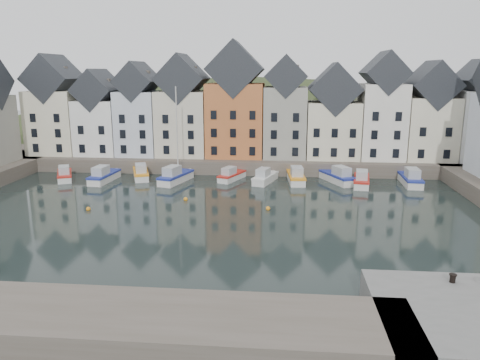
# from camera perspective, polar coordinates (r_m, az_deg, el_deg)

# --- Properties ---
(ground) EXTENTS (260.00, 260.00, 0.00)m
(ground) POSITION_cam_1_polar(r_m,az_deg,el_deg) (48.38, -3.92, -5.17)
(ground) COLOR black
(ground) RESTS_ON ground
(far_quay) EXTENTS (90.00, 16.00, 2.00)m
(far_quay) POSITION_cam_1_polar(r_m,az_deg,el_deg) (77.00, -0.42, 2.56)
(far_quay) COLOR brown
(far_quay) RESTS_ON ground
(hillside) EXTENTS (153.60, 70.40, 64.00)m
(hillside) POSITION_cam_1_polar(r_m,az_deg,el_deg) (106.87, 0.98, -4.89)
(hillside) COLOR #29371B
(hillside) RESTS_ON ground
(far_terrace) EXTENTS (72.37, 8.16, 17.78)m
(far_terrace) POSITION_cam_1_polar(r_m,az_deg,el_deg) (73.71, 1.93, 8.26)
(far_terrace) COLOR #EFE9C8
(far_terrace) RESTS_ON far_quay
(mooring_buoys) EXTENTS (20.50, 5.50, 0.50)m
(mooring_buoys) POSITION_cam_1_polar(r_m,az_deg,el_deg) (54.07, -7.22, -3.09)
(mooring_buoys) COLOR orange
(mooring_buoys) RESTS_ON ground
(boat_a) EXTENTS (4.27, 6.31, 2.33)m
(boat_a) POSITION_cam_1_polar(r_m,az_deg,el_deg) (71.19, -20.60, 0.57)
(boat_a) COLOR silver
(boat_a) RESTS_ON ground
(boat_b) EXTENTS (2.63, 6.87, 2.58)m
(boat_b) POSITION_cam_1_polar(r_m,az_deg,el_deg) (68.21, -16.28, 0.43)
(boat_b) COLOR silver
(boat_b) RESTS_ON ground
(boat_c) EXTENTS (4.05, 6.74, 2.47)m
(boat_c) POSITION_cam_1_polar(r_m,az_deg,el_deg) (69.05, -12.00, 0.80)
(boat_c) COLOR silver
(boat_c) RESTS_ON ground
(boat_d) EXTENTS (4.04, 7.33, 13.38)m
(boat_d) POSITION_cam_1_polar(r_m,az_deg,el_deg) (65.63, -7.91, 0.44)
(boat_d) COLOR silver
(boat_d) RESTS_ON ground
(boat_e) EXTENTS (3.81, 5.92, 2.18)m
(boat_e) POSITION_cam_1_polar(r_m,az_deg,el_deg) (66.45, -1.07, 0.53)
(boat_e) COLOR silver
(boat_e) RESTS_ON ground
(boat_f) EXTENTS (3.64, 6.41, 2.35)m
(boat_f) POSITION_cam_1_polar(r_m,az_deg,el_deg) (65.10, 3.05, 0.30)
(boat_f) COLOR silver
(boat_f) RESTS_ON ground
(boat_g) EXTENTS (2.61, 6.88, 2.59)m
(boat_g) POSITION_cam_1_polar(r_m,az_deg,el_deg) (65.60, 6.84, 0.38)
(boat_g) COLOR silver
(boat_g) RESTS_ON ground
(boat_h) EXTENTS (4.81, 7.14, 2.64)m
(boat_h) POSITION_cam_1_polar(r_m,az_deg,el_deg) (66.44, 11.87, 0.37)
(boat_h) COLOR silver
(boat_h) RESTS_ON ground
(boat_i) EXTENTS (3.02, 6.70, 2.48)m
(boat_i) POSITION_cam_1_polar(r_m,az_deg,el_deg) (65.31, 14.59, -0.04)
(boat_i) COLOR silver
(boat_i) RESTS_ON ground
(boat_j) EXTENTS (2.38, 7.03, 2.67)m
(boat_j) POSITION_cam_1_polar(r_m,az_deg,el_deg) (67.84, 20.06, 0.11)
(boat_j) COLOR silver
(boat_j) RESTS_ON ground
(mooring_bollard) EXTENTS (0.48, 0.48, 0.56)m
(mooring_bollard) POSITION_cam_1_polar(r_m,az_deg,el_deg) (33.41, 24.51, -10.79)
(mooring_bollard) COLOR black
(mooring_bollard) RESTS_ON near_quay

